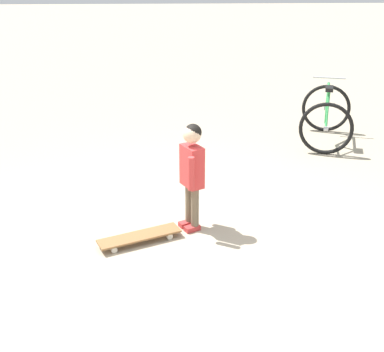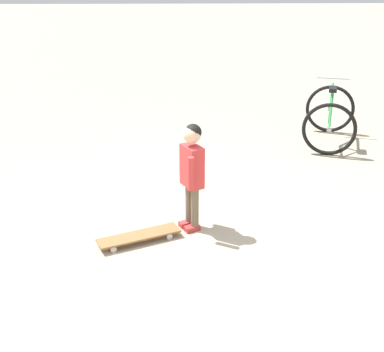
# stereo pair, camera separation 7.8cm
# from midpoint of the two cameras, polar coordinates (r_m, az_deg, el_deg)

# --- Properties ---
(ground_plane) EXTENTS (50.00, 50.00, 0.00)m
(ground_plane) POSITION_cam_midpoint_polar(r_m,az_deg,el_deg) (5.04, -1.06, -6.86)
(ground_plane) COLOR tan
(child_person) EXTENTS (0.41, 0.26, 1.06)m
(child_person) POSITION_cam_midpoint_polar(r_m,az_deg,el_deg) (4.97, 0.44, 1.13)
(child_person) COLOR brown
(child_person) RESTS_ON ground
(skateboard) EXTENTS (0.49, 0.79, 0.07)m
(skateboard) POSITION_cam_midpoint_polar(r_m,az_deg,el_deg) (5.00, -5.26, -6.43)
(skateboard) COLOR olive
(skateboard) RESTS_ON ground
(bicycle_mid) EXTENTS (1.22, 0.97, 0.85)m
(bicycle_mid) POSITION_cam_midpoint_polar(r_m,az_deg,el_deg) (7.71, 14.85, 6.16)
(bicycle_mid) COLOR black
(bicycle_mid) RESTS_ON ground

